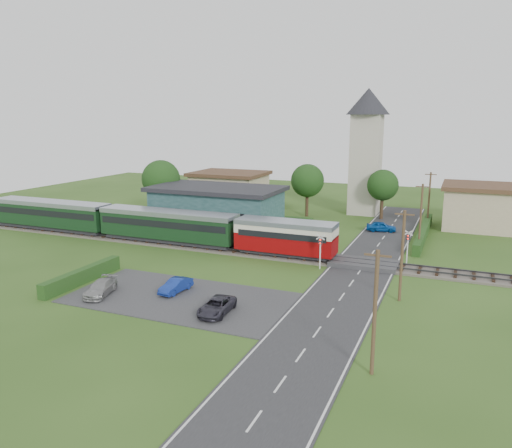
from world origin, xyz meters
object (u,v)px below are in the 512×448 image
at_px(crossing_signal_far, 408,242).
at_px(crossing_signal_near, 320,246).
at_px(train, 144,222).
at_px(car_on_road, 381,226).
at_px(car_park_silver, 101,288).
at_px(house_west, 229,190).
at_px(pedestrian_far, 156,224).
at_px(car_park_dark, 217,306).
at_px(station_building, 217,207).
at_px(car_park_blue, 176,285).
at_px(church_tower, 367,142).
at_px(equipment_hut, 136,219).
at_px(pedestrian_near, 233,233).
at_px(house_east, 479,206).

bearing_deg(crossing_signal_far, crossing_signal_near, -146.31).
height_order(train, car_on_road, train).
xyz_separation_m(crossing_signal_near, car_park_silver, (-13.90, -13.49, -1.51)).
bearing_deg(house_west, pedestrian_far, -90.40).
bearing_deg(car_park_dark, station_building, 113.85).
bearing_deg(car_on_road, crossing_signal_near, 160.44).
bearing_deg(crossing_signal_near, pedestrian_far, 165.56).
bearing_deg(car_park_blue, church_tower, 85.38).
xyz_separation_m(car_park_blue, pedestrian_far, (-12.73, 16.23, 0.71)).
distance_m(church_tower, car_on_road, 15.08).
xyz_separation_m(train, crossing_signal_near, (20.98, -2.41, -0.04)).
xyz_separation_m(crossing_signal_near, pedestrian_far, (-21.54, 5.55, -0.82)).
height_order(equipment_hut, pedestrian_near, equipment_hut).
height_order(house_west, crossing_signal_far, house_west).
height_order(house_east, pedestrian_near, house_east).
xyz_separation_m(station_building, crossing_signal_near, (16.40, -11.40, -0.55)).
bearing_deg(car_park_dark, crossing_signal_near, 71.00).
xyz_separation_m(house_east, pedestrian_far, (-35.14, -18.86, -1.47)).
xyz_separation_m(station_building, pedestrian_far, (-5.14, -5.85, -1.37)).
height_order(station_building, crossing_signal_far, station_building).
height_order(train, car_park_blue, train).
xyz_separation_m(house_east, car_park_silver, (-27.50, -37.90, -2.16)).
xyz_separation_m(car_on_road, pedestrian_near, (-13.87, -12.72, 0.65)).
relative_size(house_west, car_park_silver, 2.82).
xyz_separation_m(car_park_blue, car_park_dark, (5.00, -2.69, -0.00)).
distance_m(house_east, car_on_road, 12.95).
relative_size(church_tower, crossing_signal_far, 5.37).
relative_size(house_west, car_park_blue, 3.31).
relative_size(station_building, pedestrian_far, 9.15).
height_order(house_west, car_park_blue, house_west).
distance_m(station_building, car_park_blue, 23.44).
bearing_deg(pedestrian_far, car_park_blue, -122.94).
bearing_deg(pedestrian_near, pedestrian_far, -1.69).
bearing_deg(train, church_tower, 53.02).
bearing_deg(station_building, car_park_dark, -63.05).
xyz_separation_m(equipment_hut, train, (3.42, -3.20, 0.43)).
relative_size(equipment_hut, crossing_signal_near, 0.78).
distance_m(car_park_blue, pedestrian_far, 20.64).
xyz_separation_m(house_east, crossing_signal_far, (-6.40, -19.61, -0.66)).
xyz_separation_m(house_west, pedestrian_far, (-0.14, -19.86, -1.47)).
relative_size(house_east, car_park_blue, 2.70).
xyz_separation_m(church_tower, car_park_silver, (-12.50, -41.90, -9.59)).
xyz_separation_m(equipment_hut, crossing_signal_far, (31.60, -0.81, 0.39)).
bearing_deg(station_building, car_park_blue, -71.03).
distance_m(equipment_hut, crossing_signal_far, 31.61).
xyz_separation_m(house_east, crossing_signal_near, (-13.60, -24.41, -0.66)).
xyz_separation_m(train, car_on_road, (23.81, 15.13, -1.52)).
distance_m(equipment_hut, pedestrian_near, 13.39).
bearing_deg(crossing_signal_far, house_west, 144.23).
xyz_separation_m(equipment_hut, house_west, (3.00, 19.80, 1.04)).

